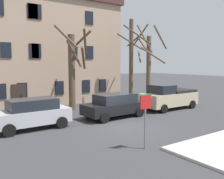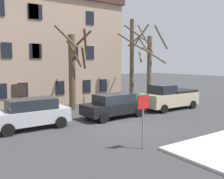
{
  "view_description": "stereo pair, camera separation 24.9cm",
  "coord_description": "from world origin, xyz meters",
  "views": [
    {
      "loc": [
        -9.0,
        -11.63,
        3.78
      ],
      "look_at": [
        1.79,
        3.86,
        1.79
      ],
      "focal_mm": 39.96,
      "sensor_mm": 36.0,
      "label": 1
    },
    {
      "loc": [
        -8.8,
        -11.77,
        3.78
      ],
      "look_at": [
        1.79,
        3.86,
        1.79
      ],
      "focal_mm": 39.96,
      "sensor_mm": 36.0,
      "label": 2
    }
  ],
  "objects": [
    {
      "name": "street_sign_pole",
      "position": [
        -1.67,
        -3.67,
        1.72
      ],
      "size": [
        0.76,
        0.07,
        2.44
      ],
      "color": "slate",
      "rests_on": "ground_plane"
    },
    {
      "name": "tree_bare_end",
      "position": [
        7.41,
        5.83,
        3.61
      ],
      "size": [
        3.14,
        2.93,
        7.35
      ],
      "color": "brown",
      "rests_on": "ground_plane"
    },
    {
      "name": "tree_bare_mid",
      "position": [
        -0.11,
        6.58,
        3.46
      ],
      "size": [
        3.02,
        3.03,
        6.73
      ],
      "color": "brown",
      "rests_on": "ground_plane"
    },
    {
      "name": "car_black_wagon",
      "position": [
        0.95,
        2.34,
        0.87
      ],
      "size": [
        4.58,
        2.28,
        1.66
      ],
      "color": "black",
      "rests_on": "ground_plane"
    },
    {
      "name": "tree_bare_far",
      "position": [
        6.03,
        6.68,
        4.24
      ],
      "size": [
        2.94,
        2.94,
        7.85
      ],
      "color": "brown",
      "rests_on": "ground_plane"
    },
    {
      "name": "ground_plane",
      "position": [
        0.0,
        0.0,
        0.0
      ],
      "size": [
        120.0,
        120.0,
        0.0
      ],
      "primitive_type": "plane",
      "color": "#38383A"
    },
    {
      "name": "bicycle_leaning",
      "position": [
        -4.46,
        7.04,
        0.37
      ],
      "size": [
        1.65,
        0.68,
        1.03
      ],
      "color": "black",
      "rests_on": "ground_plane"
    },
    {
      "name": "building_main",
      "position": [
        -0.82,
        12.62,
        5.77
      ],
      "size": [
        15.29,
        7.4,
        11.39
      ],
      "color": "tan",
      "rests_on": "ground_plane"
    },
    {
      "name": "car_silver_wagon",
      "position": [
        -4.73,
        2.61,
        0.91
      ],
      "size": [
        4.37,
        2.12,
        1.75
      ],
      "color": "#B7BABF",
      "rests_on": "ground_plane"
    },
    {
      "name": "pickup_truck_beige",
      "position": [
        6.54,
        2.45,
        0.99
      ],
      "size": [
        5.09,
        2.34,
        2.05
      ],
      "color": "#C6B793",
      "rests_on": "ground_plane"
    }
  ]
}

